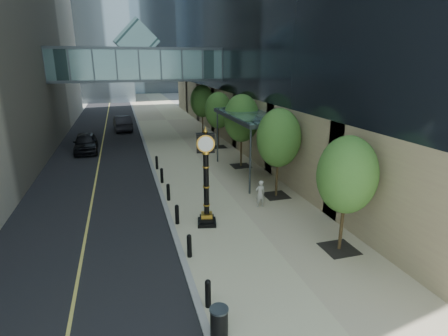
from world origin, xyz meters
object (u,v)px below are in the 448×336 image
(street_clock, at_px, (206,185))
(car_far, at_px, (122,123))
(pedestrian, at_px, (260,194))
(trash_bin, at_px, (219,323))
(car_near, at_px, (86,143))

(street_clock, relative_size, car_far, 0.91)
(pedestrian, bearing_deg, trash_bin, 58.78)
(street_clock, height_order, car_near, street_clock)
(street_clock, height_order, pedestrian, street_clock)
(trash_bin, xyz_separation_m, car_far, (-2.22, 34.38, 0.37))
(trash_bin, relative_size, car_near, 0.18)
(pedestrian, relative_size, car_near, 0.32)
(street_clock, bearing_deg, pedestrian, 33.83)
(car_near, bearing_deg, trash_bin, -79.95)
(street_clock, distance_m, trash_bin, 7.57)
(street_clock, xyz_separation_m, trash_bin, (-1.39, -7.27, -1.62))
(trash_bin, distance_m, car_far, 34.45)
(car_near, distance_m, car_far, 10.30)
(street_clock, bearing_deg, trash_bin, -88.36)
(street_clock, xyz_separation_m, car_near, (-6.90, 17.35, -1.27))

